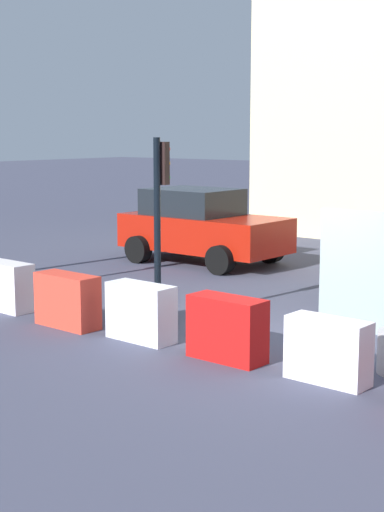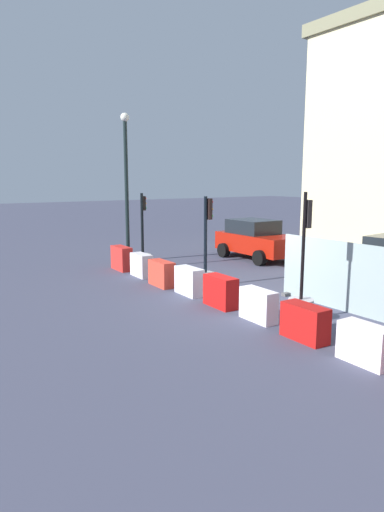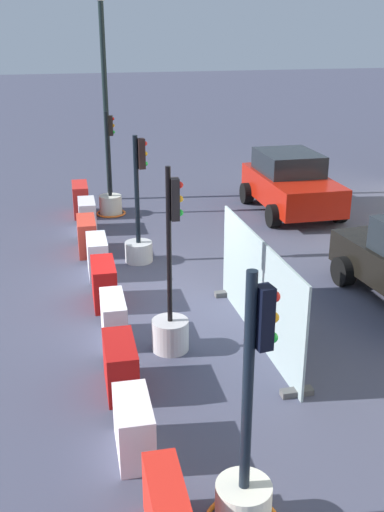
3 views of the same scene
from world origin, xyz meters
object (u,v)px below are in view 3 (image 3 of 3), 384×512
construction_barrier_2 (87,236)px  construction_barrier_8 (166,509)px  construction_barrier_4 (104,284)px  street_lamp_post (104,80)px  construction_barrier_6 (121,366)px  traffic_light_0 (111,199)px  construction_barrier_7 (134,427)px  traffic_light_1 (139,237)px  car_red_compact (291,183)px  construction_barrier_5 (114,319)px  traffic_light_3 (245,484)px  construction_barrier_3 (98,256)px  traffic_light_2 (171,319)px  construction_barrier_1 (87,216)px  construction_barrier_0 (81,199)px

construction_barrier_2 → construction_barrier_8: size_ratio=1.11×
construction_barrier_4 → street_lamp_post: bearing=172.8°
construction_barrier_2 → construction_barrier_4: construction_barrier_4 is taller
construction_barrier_4 → construction_barrier_6: bearing=-1.3°
traffic_light_0 → construction_barrier_7: (10.66, -0.91, -0.08)m
traffic_light_1 → car_red_compact: traffic_light_1 is taller
construction_barrier_2 → construction_barrier_5: (4.54, 0.11, -0.02)m
traffic_light_1 → traffic_light_3: bearing=-0.9°
car_red_compact → construction_barrier_3: bearing=-59.7°
construction_barrier_4 → car_red_compact: (-5.09, 6.02, 0.44)m
traffic_light_2 → construction_barrier_4: (-2.09, -0.91, -0.14)m
traffic_light_2 → construction_barrier_4: traffic_light_2 is taller
construction_barrier_4 → construction_barrier_6: construction_barrier_4 is taller
traffic_light_2 → construction_barrier_7: (2.51, -1.01, -0.19)m
traffic_light_2 → traffic_light_3: bearing=-0.2°
construction_barrier_1 → construction_barrier_7: size_ratio=1.01×
construction_barrier_1 → car_red_compact: (-0.38, 5.98, 0.45)m
construction_barrier_0 → construction_barrier_7: construction_barrier_0 is taller
construction_barrier_8 → construction_barrier_3: bearing=-179.9°
traffic_light_2 → traffic_light_3: size_ratio=1.04×
construction_barrier_5 → construction_barrier_8: 4.58m
street_lamp_post → traffic_light_2: bearing=-0.4°
traffic_light_1 → construction_barrier_2: (-0.91, -1.14, -0.18)m
street_lamp_post → car_red_compact: bearing=62.7°
construction_barrier_0 → construction_barrier_2: size_ratio=1.02×
traffic_light_0 → traffic_light_2: traffic_light_2 is taller
traffic_light_2 → construction_barrier_8: 4.10m
traffic_light_2 → construction_barrier_5: bearing=-122.6°
traffic_light_3 → street_lamp_post: street_lamp_post is taller
traffic_light_1 → construction_barrier_4: size_ratio=2.70×
construction_barrier_7 → street_lamp_post: bearing=175.0°
traffic_light_3 → car_red_compact: 12.33m
traffic_light_0 → construction_barrier_4: size_ratio=2.71×
construction_barrier_0 → construction_barrier_5: 7.73m
construction_barrier_8 → car_red_compact: car_red_compact is taller
construction_barrier_4 → construction_barrier_7: (4.61, -0.10, -0.05)m
construction_barrier_6 → traffic_light_0: bearing=174.4°
construction_barrier_3 → construction_barrier_4: size_ratio=0.99×
construction_barrier_0 → construction_barrier_6: size_ratio=1.06×
traffic_light_2 → traffic_light_3: 4.03m
traffic_light_1 → construction_barrier_3: size_ratio=2.73×
construction_barrier_1 → construction_barrier_6: 7.80m
traffic_light_2 → car_red_compact: (-7.18, 5.10, 0.30)m
construction_barrier_2 → construction_barrier_6: bearing=0.3°
construction_barrier_4 → construction_barrier_6: 3.09m
construction_barrier_3 → construction_barrier_8: 7.67m
construction_barrier_1 → construction_barrier_2: (1.68, -0.14, 0.00)m
traffic_light_1 → traffic_light_2: (4.21, -0.12, -0.03)m
construction_barrier_1 → construction_barrier_7: 9.31m
construction_barrier_8 → construction_barrier_5: bearing=-179.8°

